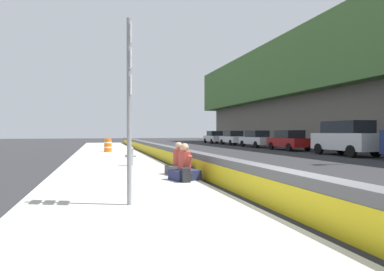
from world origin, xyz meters
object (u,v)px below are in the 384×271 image
(construction_barrel, at_px, (108,145))
(parked_car_farther, at_px, (214,137))
(parked_car_third, at_px, (346,138))
(parked_car_far, at_px, (233,138))
(backpack, at_px, (186,175))
(parked_car_fourth, at_px, (289,140))
(route_sign_post, at_px, (129,97))
(parked_car_midline, at_px, (257,139))
(seated_person_middle, at_px, (179,164))
(fire_hydrant, at_px, (130,155))
(seated_person_foreground, at_px, (185,168))

(construction_barrel, xyz_separation_m, parked_car_farther, (18.58, -14.75, 0.24))
(parked_car_third, bearing_deg, parked_car_far, 0.29)
(backpack, distance_m, parked_car_fourth, 20.42)
(route_sign_post, distance_m, parked_car_fourth, 23.51)
(route_sign_post, relative_size, parked_car_farther, 0.80)
(construction_barrel, bearing_deg, parked_car_third, -112.06)
(parked_car_midline, height_order, parked_car_farther, same)
(seated_person_middle, distance_m, parked_car_far, 28.92)
(backpack, xyz_separation_m, parked_car_far, (27.57, -13.19, 0.53))
(backpack, xyz_separation_m, parked_car_farther, (33.65, -13.01, 0.53))
(backpack, xyz_separation_m, construction_barrel, (15.07, 1.74, 0.28))
(parked_car_fourth, relative_size, parked_car_midline, 0.99)
(fire_hydrant, distance_m, parked_car_farther, 31.92)
(seated_person_foreground, relative_size, parked_car_midline, 0.24)
(parked_car_far, height_order, parked_car_farther, same)
(route_sign_post, relative_size, construction_barrel, 3.79)
(route_sign_post, height_order, parked_car_midline, route_sign_post)
(fire_hydrant, height_order, construction_barrel, construction_barrel)
(seated_person_middle, relative_size, parked_car_third, 0.22)
(route_sign_post, xyz_separation_m, parked_car_farther, (36.14, -14.79, -1.37))
(seated_person_foreground, relative_size, parked_car_far, 0.24)
(backpack, bearing_deg, parked_car_midline, -31.59)
(fire_hydrant, relative_size, seated_person_middle, 0.82)
(seated_person_foreground, distance_m, parked_car_third, 15.75)
(fire_hydrant, relative_size, parked_car_farther, 0.19)
(parked_car_midline, bearing_deg, parked_car_farther, 0.73)
(parked_car_fourth, relative_size, parked_car_farther, 1.00)
(parked_car_fourth, relative_size, parked_car_far, 1.00)
(parked_car_fourth, bearing_deg, fire_hydrant, 126.47)
(route_sign_post, height_order, seated_person_middle, route_sign_post)
(seated_person_foreground, xyz_separation_m, construction_barrel, (14.64, 1.82, 0.14))
(fire_hydrant, bearing_deg, seated_person_middle, -158.61)
(backpack, bearing_deg, fire_hydrant, 12.11)
(parked_car_far, bearing_deg, seated_person_middle, 153.34)
(route_sign_post, bearing_deg, construction_barrel, -0.15)
(route_sign_post, xyz_separation_m, parked_car_midline, (23.89, -14.95, -1.37))
(construction_barrel, distance_m, parked_car_fourth, 14.96)
(seated_person_middle, distance_m, construction_barrel, 13.49)
(route_sign_post, xyz_separation_m, seated_person_foreground, (2.92, -1.87, -1.76))
(seated_person_foreground, relative_size, parked_car_fourth, 0.24)
(fire_hydrant, distance_m, backpack, 5.13)
(parked_car_far, bearing_deg, parked_car_farther, 1.67)
(fire_hydrant, xyz_separation_m, construction_barrel, (10.06, 0.66, 0.03))
(parked_car_third, bearing_deg, seated_person_middle, 119.05)
(backpack, bearing_deg, construction_barrel, 6.58)
(parked_car_far, bearing_deg, parked_car_fourth, -179.91)
(backpack, bearing_deg, parked_car_far, -25.56)
(parked_car_farther, bearing_deg, parked_car_far, -178.33)
(seated_person_foreground, distance_m, parked_car_fourth, 20.04)
(backpack, distance_m, construction_barrel, 15.17)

